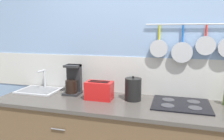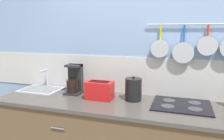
# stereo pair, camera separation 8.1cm
# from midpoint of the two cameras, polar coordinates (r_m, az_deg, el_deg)

# --- Properties ---
(wall_back) EXTENTS (7.20, 0.14, 2.60)m
(wall_back) POSITION_cam_midpoint_polar(r_m,az_deg,el_deg) (2.39, 9.46, 1.82)
(wall_back) COLOR #84A3CC
(wall_back) RESTS_ON ground_plane
(countertop) EXTENTS (3.07, 0.67, 0.03)m
(countertop) POSITION_cam_midpoint_polar(r_m,az_deg,el_deg) (2.11, 7.84, -9.52)
(countertop) COLOR #4C4742
(countertop) RESTS_ON cabinet_base
(sink_basin) EXTENTS (0.46, 0.34, 0.24)m
(sink_basin) POSITION_cam_midpoint_polar(r_m,az_deg,el_deg) (2.71, -19.27, -4.76)
(sink_basin) COLOR #B7BABF
(sink_basin) RESTS_ON countertop
(coffee_maker) EXTENTS (0.18, 0.17, 0.33)m
(coffee_maker) POSITION_cam_midpoint_polar(r_m,az_deg,el_deg) (2.46, -11.08, -3.11)
(coffee_maker) COLOR #262628
(coffee_maker) RESTS_ON countertop
(toaster) EXTENTS (0.29, 0.16, 0.19)m
(toaster) POSITION_cam_midpoint_polar(r_m,az_deg,el_deg) (2.24, -4.39, -5.35)
(toaster) COLOR red
(toaster) RESTS_ON countertop
(kettle) EXTENTS (0.17, 0.17, 0.25)m
(kettle) POSITION_cam_midpoint_polar(r_m,az_deg,el_deg) (2.21, 4.48, -5.02)
(kettle) COLOR black
(kettle) RESTS_ON countertop
(cooktop) EXTENTS (0.53, 0.45, 0.01)m
(cooktop) POSITION_cam_midpoint_polar(r_m,az_deg,el_deg) (2.18, 16.54, -8.57)
(cooktop) COLOR black
(cooktop) RESTS_ON countertop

